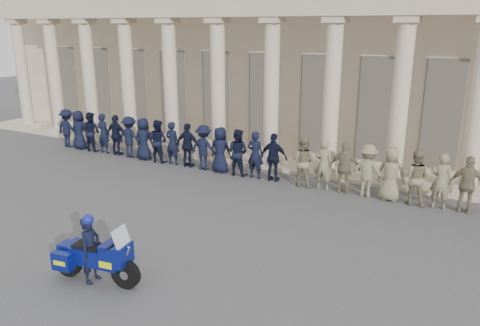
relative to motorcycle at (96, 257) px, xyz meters
name	(u,v)px	position (x,y,z in m)	size (l,w,h in m)	color
ground	(192,246)	(0.94, 2.66, -0.66)	(90.00, 90.00, 0.00)	#47474A
building	(349,54)	(0.94, 17.41, 3.86)	(40.00, 12.50, 9.00)	#C3AF92
officer_rank	(216,149)	(-2.08, 9.00, 0.31)	(19.55, 0.73, 1.93)	black
motorcycle	(96,257)	(0.00, 0.00, 0.00)	(2.38, 1.07, 1.53)	black
rider	(91,248)	(-0.13, -0.02, 0.20)	(0.48, 0.65, 1.74)	black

